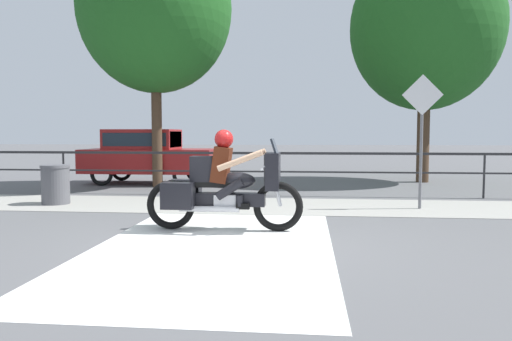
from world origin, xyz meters
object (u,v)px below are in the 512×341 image
Objects in this scene: tree_behind_sign at (426,28)px; tree_behind_car at (155,9)px; street_sign at (422,124)px; trash_bin at (56,185)px; motorcycle at (222,186)px; parked_car at (148,153)px.

tree_behind_sign is 1.00× the size of tree_behind_car.
tree_behind_car reaches higher than street_sign.
street_sign is at bearing 0.64° from trash_bin.
motorcycle is at bearing -64.57° from tree_behind_car.
parked_car is 1.47× the size of street_sign.
motorcycle is at bearing -66.23° from parked_car.
street_sign is at bearing -103.00° from tree_behind_sign.
tree_behind_car is (1.13, 3.57, 4.50)m from trash_bin.
parked_car is 4.66× the size of trash_bin.
tree_behind_car is (-7.74, -2.23, 0.22)m from tree_behind_sign.
street_sign is 7.98m from tree_behind_car.
parked_car is 4.56m from trash_bin.
parked_car is 0.54× the size of tree_behind_car.
parked_car is 0.54× the size of tree_behind_sign.
tree_behind_sign is at bearing 16.10° from tree_behind_car.
street_sign is (7.55, 0.08, 1.27)m from trash_bin.
tree_behind_sign is (8.31, 1.31, 3.78)m from parked_car.
tree_behind_car is (-2.87, 6.03, 4.23)m from motorcycle.
tree_behind_sign is (1.32, 5.72, 3.01)m from street_sign.
trash_bin is 0.12× the size of tree_behind_car.
motorcycle is 4.48m from street_sign.
trash_bin is (-0.56, -4.50, -0.50)m from parked_car.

